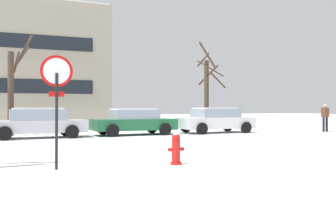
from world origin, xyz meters
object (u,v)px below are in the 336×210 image
(pedestrian_crossing, at_px, (325,116))
(parked_car_green, at_px, (134,121))
(stop_sign, at_px, (57,89))
(fire_hydrant, at_px, (176,148))
(parked_car_white, at_px, (215,120))
(parked_car_silver, at_px, (37,123))

(pedestrian_crossing, bearing_deg, parked_car_green, 170.67)
(parked_car_green, height_order, pedestrian_crossing, pedestrian_crossing)
(stop_sign, bearing_deg, fire_hydrant, -6.22)
(parked_car_white, bearing_deg, pedestrian_crossing, -14.41)
(parked_car_silver, xyz_separation_m, parked_car_white, (9.79, 0.00, 0.01))
(parked_car_silver, relative_size, parked_car_white, 1.02)
(parked_car_white, bearing_deg, fire_hydrant, -124.31)
(stop_sign, bearing_deg, pedestrian_crossing, 26.65)
(parked_car_green, distance_m, pedestrian_crossing, 11.65)
(parked_car_white, relative_size, pedestrian_crossing, 2.69)
(stop_sign, relative_size, parked_car_green, 0.62)
(stop_sign, xyz_separation_m, pedestrian_crossing, (16.66, 8.36, -0.95))
(pedestrian_crossing, bearing_deg, stop_sign, -153.35)
(stop_sign, relative_size, parked_car_white, 0.61)
(stop_sign, height_order, pedestrian_crossing, stop_sign)
(parked_car_green, relative_size, pedestrian_crossing, 2.67)
(parked_car_silver, distance_m, parked_car_white, 9.79)
(fire_hydrant, height_order, parked_car_white, parked_car_white)
(parked_car_white, xyz_separation_m, pedestrian_crossing, (6.60, -1.70, 0.23))
(stop_sign, distance_m, parked_car_silver, 10.13)
(parked_car_silver, xyz_separation_m, pedestrian_crossing, (16.39, -1.70, 0.23))
(stop_sign, relative_size, pedestrian_crossing, 1.64)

